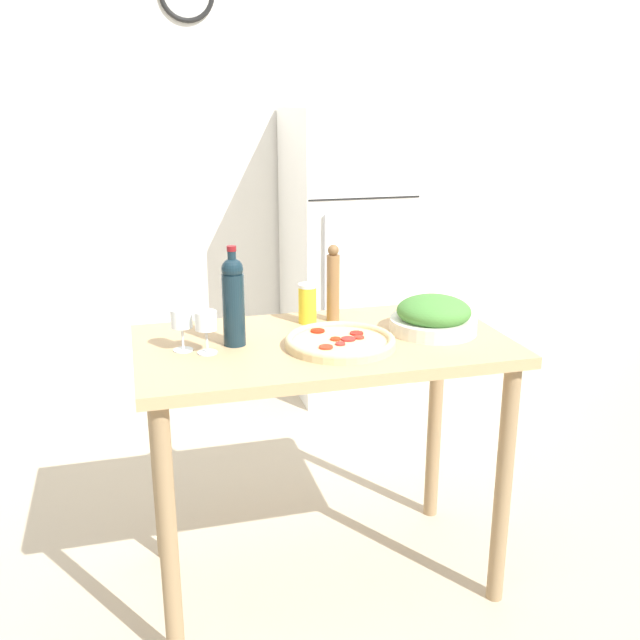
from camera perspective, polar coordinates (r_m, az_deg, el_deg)
ground_plane at (r=2.77m, az=0.19°, el=-19.70°), size 14.00×14.00×0.00m
wall_back at (r=4.36m, az=-7.58°, el=12.26°), size 6.40×0.08×2.60m
refrigerator at (r=4.17m, az=1.94°, el=5.42°), size 0.62×0.74×1.63m
prep_counter at (r=2.39m, az=0.21°, el=-4.74°), size 1.22×0.67×0.91m
wine_bottle at (r=2.28m, az=-6.95°, el=1.65°), size 0.07×0.07×0.32m
wine_glass_near at (r=2.22m, az=-9.11°, el=-0.26°), size 0.07×0.07×0.14m
wine_glass_far at (r=2.26m, az=-11.01°, el=-0.04°), size 0.07×0.07×0.14m
pepper_mill at (r=2.52m, az=1.06°, el=2.88°), size 0.05×0.05×0.28m
salad_bowl at (r=2.45m, az=9.07°, el=0.29°), size 0.30×0.30×0.13m
homemade_pizza at (r=2.29m, az=1.63°, el=-1.73°), size 0.36×0.36×0.03m
salt_canister at (r=2.51m, az=-1.01°, el=1.34°), size 0.06×0.06×0.14m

